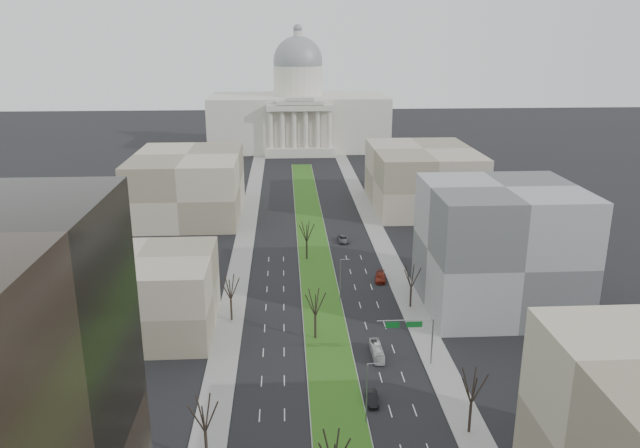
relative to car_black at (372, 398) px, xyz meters
name	(u,v)px	position (x,y,z in m)	size (l,w,h in m)	color
ground	(315,259)	(-5.20, 60.13, -0.74)	(600.00, 600.00, 0.00)	black
median	(315,260)	(-5.20, 59.12, -0.64)	(8.00, 222.03, 0.20)	#999993
sidewalk_left	(233,305)	(-22.70, 35.13, -0.67)	(5.00, 330.00, 0.15)	gray
sidewalk_right	(409,300)	(12.30, 35.13, -0.67)	(5.00, 330.00, 0.15)	gray
capitol	(298,112)	(-5.20, 209.72, 15.56)	(80.00, 46.00, 55.00)	beige
building_beige_left	(139,294)	(-38.20, 25.13, 6.26)	(26.00, 22.00, 14.00)	gray
building_grey_right	(500,248)	(28.80, 32.13, 11.26)	(28.00, 26.00, 24.00)	slate
building_far_left	(188,185)	(-40.20, 100.13, 8.26)	(30.00, 40.00, 18.00)	gray
building_far_right	(422,178)	(29.80, 105.13, 8.26)	(30.00, 40.00, 18.00)	gray
tree_left_mid	(204,413)	(-22.40, -11.87, 6.26)	(5.40, 5.40, 9.72)	black
tree_left_far	(230,287)	(-22.40, 28.13, 6.10)	(5.28, 5.28, 9.50)	black
tree_right_mid	(472,386)	(12.00, -7.87, 6.41)	(5.52, 5.52, 9.94)	black
tree_right_far	(412,276)	(12.00, 32.13, 5.79)	(5.04, 5.04, 9.07)	black
tree_median_b	(315,302)	(-7.20, 20.13, 6.26)	(5.40, 5.40, 9.72)	black
tree_median_c	(307,231)	(-7.20, 60.13, 6.26)	(5.40, 5.40, 9.72)	black
streetlamp_median_b	(367,392)	(-1.44, -4.87, 4.07)	(1.90, 0.20, 9.16)	gray
streetlamp_median_c	(341,280)	(-1.44, 35.13, 4.07)	(1.90, 0.20, 9.16)	gray
mast_arm_signs	(416,331)	(8.29, 10.16, 5.37)	(9.12, 0.24, 8.09)	gray
car_black	(372,398)	(0.00, 0.00, 0.00)	(1.57, 4.49, 1.48)	black
car_red	(380,277)	(8.22, 45.94, 0.06)	(2.23, 5.49, 1.59)	maroon
car_grey_far	(343,239)	(2.63, 72.48, 0.02)	(2.52, 5.46, 1.52)	#4C4C53
box_van	(377,351)	(2.64, 13.27, 0.22)	(1.62, 6.92, 1.93)	silver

